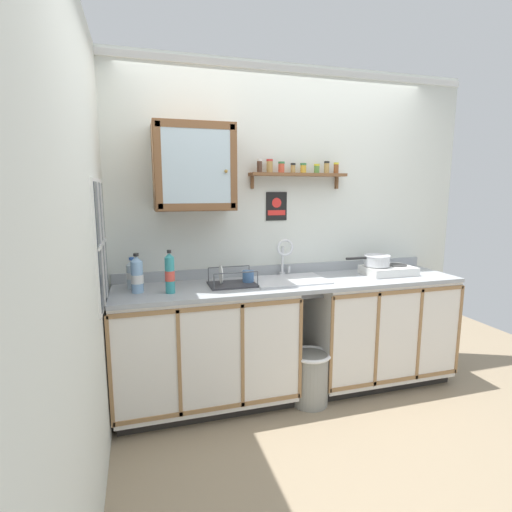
{
  "coord_description": "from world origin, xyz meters",
  "views": [
    {
      "loc": [
        -1.12,
        -2.44,
        1.62
      ],
      "look_at": [
        -0.27,
        0.45,
        1.11
      ],
      "focal_mm": 27.72,
      "sensor_mm": 36.0,
      "label": 1
    }
  ],
  "objects_px": {
    "mug": "(248,277)",
    "warning_sign": "(276,206)",
    "sink": "(288,283)",
    "dish_rack": "(231,283)",
    "trash_bin": "(310,377)",
    "wall_cabinet": "(194,168)",
    "bottle_detergent_teal_0": "(170,274)",
    "saucepan": "(377,260)",
    "bottle_water_blue_2": "(137,275)",
    "bottle_water_clear_1": "(132,274)",
    "hot_plate_stove": "(388,270)"
  },
  "relations": [
    {
      "from": "mug",
      "to": "warning_sign",
      "type": "distance_m",
      "value": 0.65
    },
    {
      "from": "sink",
      "to": "dish_rack",
      "type": "xyz_separation_m",
      "value": [
        -0.47,
        -0.03,
        0.04
      ]
    },
    {
      "from": "warning_sign",
      "to": "trash_bin",
      "type": "xyz_separation_m",
      "value": [
        0.11,
        -0.49,
        -1.27
      ]
    },
    {
      "from": "dish_rack",
      "to": "wall_cabinet",
      "type": "relative_size",
      "value": 0.57
    },
    {
      "from": "mug",
      "to": "warning_sign",
      "type": "relative_size",
      "value": 0.55
    },
    {
      "from": "wall_cabinet",
      "to": "trash_bin",
      "type": "height_order",
      "value": "wall_cabinet"
    },
    {
      "from": "warning_sign",
      "to": "bottle_detergent_teal_0",
      "type": "bearing_deg",
      "value": -157.23
    },
    {
      "from": "saucepan",
      "to": "warning_sign",
      "type": "distance_m",
      "value": 0.94
    },
    {
      "from": "saucepan",
      "to": "bottle_water_blue_2",
      "type": "height_order",
      "value": "bottle_water_blue_2"
    },
    {
      "from": "bottle_water_clear_1",
      "to": "bottle_water_blue_2",
      "type": "xyz_separation_m",
      "value": [
        0.03,
        -0.12,
        0.02
      ]
    },
    {
      "from": "saucepan",
      "to": "bottle_water_clear_1",
      "type": "bearing_deg",
      "value": 177.59
    },
    {
      "from": "warning_sign",
      "to": "trash_bin",
      "type": "relative_size",
      "value": 0.56
    },
    {
      "from": "bottle_detergent_teal_0",
      "to": "mug",
      "type": "distance_m",
      "value": 0.61
    },
    {
      "from": "bottle_water_clear_1",
      "to": "mug",
      "type": "height_order",
      "value": "bottle_water_clear_1"
    },
    {
      "from": "warning_sign",
      "to": "hot_plate_stove",
      "type": "bearing_deg",
      "value": -17.04
    },
    {
      "from": "dish_rack",
      "to": "wall_cabinet",
      "type": "height_order",
      "value": "wall_cabinet"
    },
    {
      "from": "bottle_water_clear_1",
      "to": "bottle_detergent_teal_0",
      "type": "bearing_deg",
      "value": -39.43
    },
    {
      "from": "hot_plate_stove",
      "to": "saucepan",
      "type": "distance_m",
      "value": 0.14
    },
    {
      "from": "dish_rack",
      "to": "warning_sign",
      "type": "bearing_deg",
      "value": 32.21
    },
    {
      "from": "hot_plate_stove",
      "to": "bottle_detergent_teal_0",
      "type": "relative_size",
      "value": 1.37
    },
    {
      "from": "bottle_water_clear_1",
      "to": "wall_cabinet",
      "type": "relative_size",
      "value": 0.37
    },
    {
      "from": "saucepan",
      "to": "warning_sign",
      "type": "relative_size",
      "value": 1.68
    },
    {
      "from": "bottle_detergent_teal_0",
      "to": "warning_sign",
      "type": "distance_m",
      "value": 1.06
    },
    {
      "from": "sink",
      "to": "bottle_water_clear_1",
      "type": "bearing_deg",
      "value": 176.23
    },
    {
      "from": "hot_plate_stove",
      "to": "trash_bin",
      "type": "relative_size",
      "value": 1.0
    },
    {
      "from": "saucepan",
      "to": "bottle_water_blue_2",
      "type": "relative_size",
      "value": 1.42
    },
    {
      "from": "hot_plate_stove",
      "to": "mug",
      "type": "height_order",
      "value": "mug"
    },
    {
      "from": "wall_cabinet",
      "to": "bottle_water_blue_2",
      "type": "bearing_deg",
      "value": -161.99
    },
    {
      "from": "bottle_water_clear_1",
      "to": "dish_rack",
      "type": "bearing_deg",
      "value": -8.99
    },
    {
      "from": "bottle_water_clear_1",
      "to": "dish_rack",
      "type": "height_order",
      "value": "bottle_water_clear_1"
    },
    {
      "from": "hot_plate_stove",
      "to": "warning_sign",
      "type": "xyz_separation_m",
      "value": [
        -0.9,
        0.27,
        0.53
      ]
    },
    {
      "from": "hot_plate_stove",
      "to": "saucepan",
      "type": "height_order",
      "value": "saucepan"
    },
    {
      "from": "bottle_water_clear_1",
      "to": "wall_cabinet",
      "type": "height_order",
      "value": "wall_cabinet"
    },
    {
      "from": "sink",
      "to": "dish_rack",
      "type": "distance_m",
      "value": 0.47
    },
    {
      "from": "sink",
      "to": "bottle_detergent_teal_0",
      "type": "relative_size",
      "value": 1.93
    },
    {
      "from": "bottle_detergent_teal_0",
      "to": "trash_bin",
      "type": "height_order",
      "value": "bottle_detergent_teal_0"
    },
    {
      "from": "hot_plate_stove",
      "to": "warning_sign",
      "type": "height_order",
      "value": "warning_sign"
    },
    {
      "from": "bottle_water_blue_2",
      "to": "dish_rack",
      "type": "height_order",
      "value": "bottle_water_blue_2"
    },
    {
      "from": "sink",
      "to": "mug",
      "type": "bearing_deg",
      "value": -179.6
    },
    {
      "from": "dish_rack",
      "to": "bottle_water_blue_2",
      "type": "bearing_deg",
      "value": -178.79
    },
    {
      "from": "saucepan",
      "to": "trash_bin",
      "type": "xyz_separation_m",
      "value": [
        -0.68,
        -0.23,
        -0.83
      ]
    },
    {
      "from": "hot_plate_stove",
      "to": "mug",
      "type": "bearing_deg",
      "value": 178.87
    },
    {
      "from": "sink",
      "to": "bottle_detergent_teal_0",
      "type": "xyz_separation_m",
      "value": [
        -0.91,
        -0.13,
        0.16
      ]
    },
    {
      "from": "wall_cabinet",
      "to": "sink",
      "type": "bearing_deg",
      "value": -7.29
    },
    {
      "from": "bottle_water_blue_2",
      "to": "bottle_detergent_teal_0",
      "type": "bearing_deg",
      "value": -20.44
    },
    {
      "from": "saucepan",
      "to": "bottle_water_clear_1",
      "type": "height_order",
      "value": "bottle_water_clear_1"
    },
    {
      "from": "hot_plate_stove",
      "to": "trash_bin",
      "type": "height_order",
      "value": "hot_plate_stove"
    },
    {
      "from": "sink",
      "to": "mug",
      "type": "xyz_separation_m",
      "value": [
        -0.33,
        -0.0,
        0.07
      ]
    },
    {
      "from": "mug",
      "to": "wall_cabinet",
      "type": "distance_m",
      "value": 0.89
    },
    {
      "from": "dish_rack",
      "to": "mug",
      "type": "xyz_separation_m",
      "value": [
        0.14,
        0.03,
        0.03
      ]
    }
  ]
}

